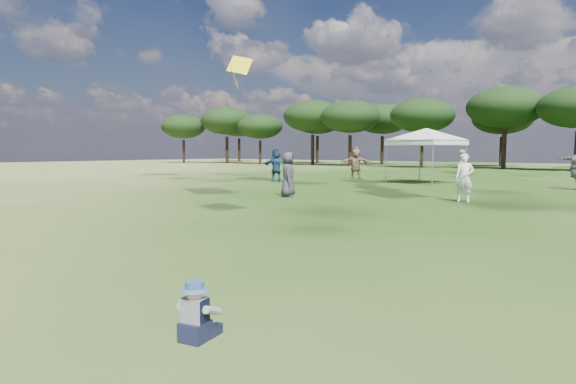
% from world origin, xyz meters
% --- Properties ---
extents(tent_left, '(5.80, 5.80, 3.07)m').
position_xyz_m(tent_left, '(-6.44, 23.02, 2.64)').
color(tent_left, gray).
rests_on(tent_left, ground).
extents(toddler, '(0.38, 0.41, 0.52)m').
position_xyz_m(toddler, '(-0.09, 2.36, 0.23)').
color(toddler, black).
rests_on(toddler, ground).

